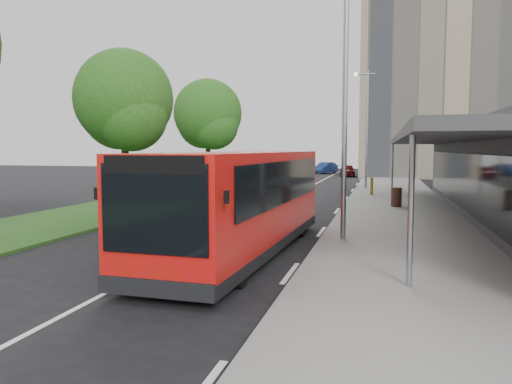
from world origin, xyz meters
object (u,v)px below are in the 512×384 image
tree_mid (124,106)px  bus_second (215,188)px  lamp_post_near (342,87)px  car_near (348,170)px  lamp_post_far (366,122)px  car_far (325,168)px  bollard (372,186)px  bus_main (241,202)px  litter_bin (396,197)px  tree_far (208,118)px

tree_mid → bus_second: 8.23m
lamp_post_near → car_near: (-2.35, 37.25, -4.09)m
tree_mid → lamp_post_far: lamp_post_far is taller
lamp_post_far → car_far: 24.01m
lamp_post_near → tree_mid: bearing=147.6°
bus_second → car_near: (2.68, 34.39, -0.76)m
bollard → bus_main: bearing=-100.2°
tree_mid → bus_main: 13.17m
bus_second → litter_bin: (6.90, 6.32, -0.79)m
tree_far → lamp_post_near: 22.07m
bus_main → car_far: (-2.79, 45.31, -0.79)m
car_near → car_far: (-2.95, 5.81, 0.02)m
tree_mid → bollard: bearing=34.2°
car_far → tree_mid: bearing=-77.2°
tree_mid → tree_far: 12.00m
tree_far → bollard: tree_far is taller
tree_far → car_far: tree_far is taller
lamp_post_far → lamp_post_near: bearing=-90.0°
car_far → car_near: bearing=-41.1°
tree_far → car_near: bearing=64.3°
tree_mid → car_far: 36.74m
bus_second → lamp_post_near: bearing=-27.2°
bollard → car_near: size_ratio=0.28×
tree_mid → car_far: tree_mid is taller
lamp_post_near → lamp_post_far: (0.00, 20.00, 0.00)m
tree_mid → bus_second: size_ratio=0.80×
bus_second → car_far: size_ratio=2.46×
tree_mid → bollard: (11.72, 7.97, -4.33)m
tree_mid → car_far: (5.83, 36.01, -4.35)m
litter_bin → bollard: bollard is taller
bus_main → bollard: bus_main is taller
bus_main → bollard: 17.56m
bollard → car_far: 28.66m
lamp_post_far → tree_mid: bearing=-130.7°
litter_bin → bus_main: bearing=-111.0°
tree_far → lamp_post_far: (11.13, 0.95, -0.38)m
tree_far → bus_second: (6.10, -16.19, -3.71)m
lamp_post_near → tree_far: bearing=120.3°
bus_main → car_near: (0.16, 39.49, -0.81)m
litter_bin → lamp_post_near: bearing=-101.5°
tree_far → bollard: 13.16m
bus_main → bollard: bearing=82.3°
tree_far → car_far: 25.11m
bollard → car_near: bearing=97.5°
tree_mid → car_far: size_ratio=1.97×
bus_second → litter_bin: bus_second is taller
lamp_post_near → bollard: bearing=87.7°
lamp_post_far → litter_bin: size_ratio=8.89×
tree_far → litter_bin: bearing=-37.2°
litter_bin → car_far: bearing=102.0°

